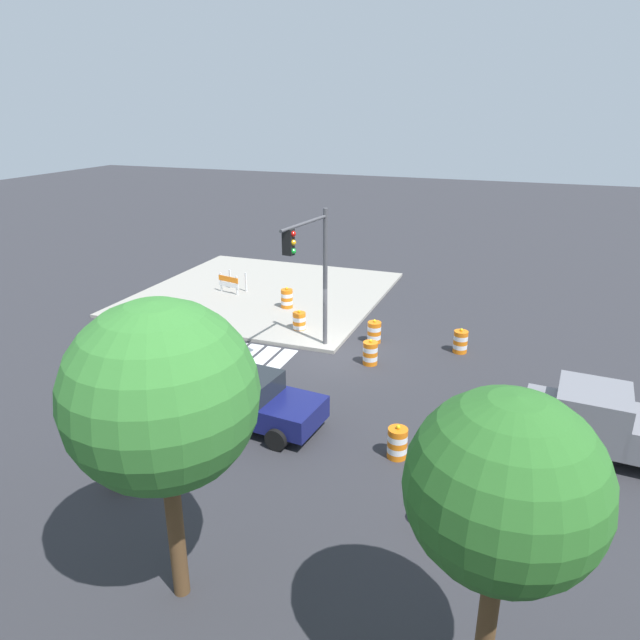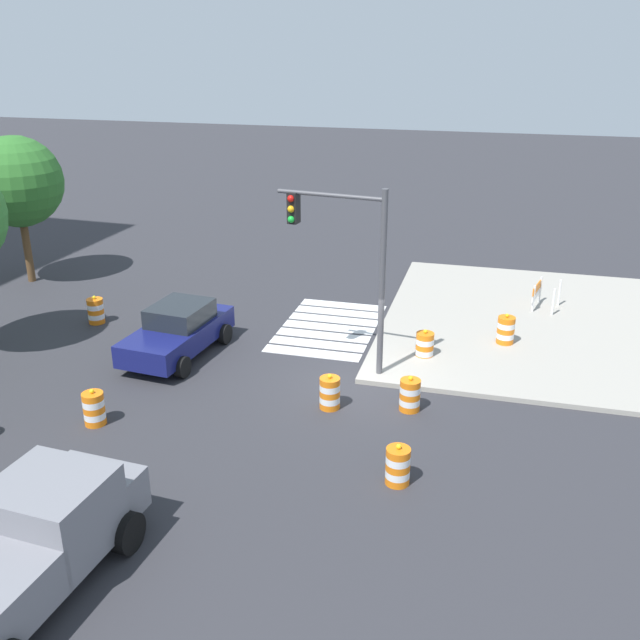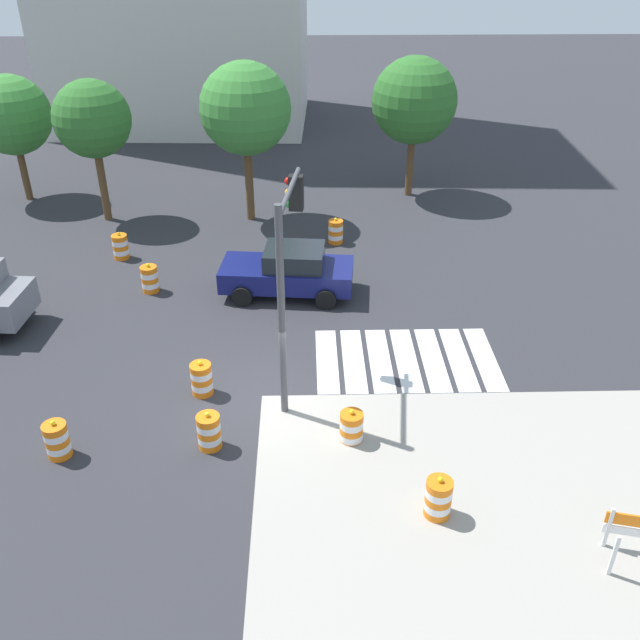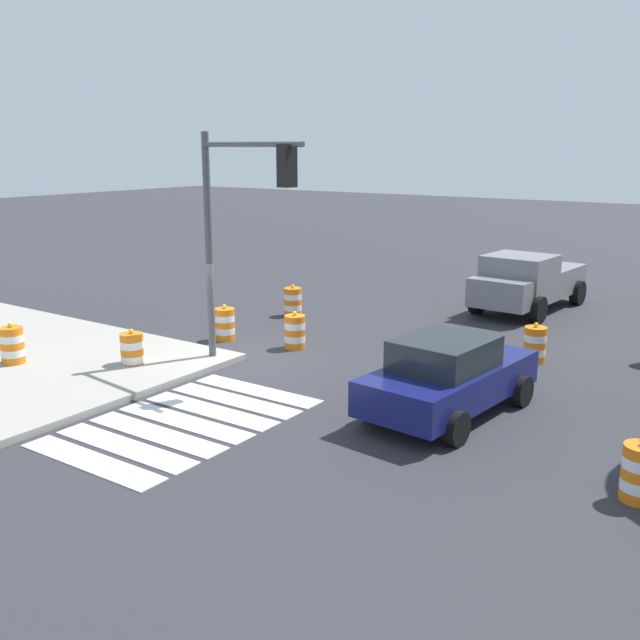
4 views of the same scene
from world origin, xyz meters
name	(u,v)px [view 2 (image 2 of 4)]	position (x,y,z in m)	size (l,w,h in m)	color
ground_plane	(355,384)	(0.00, 0.00, 0.00)	(120.00, 120.00, 0.00)	#2D2D33
sidewalk_corner	(560,326)	(6.00, -6.00, 0.07)	(12.00, 12.00, 0.15)	#9E998E
crosswalk_stripes	(329,327)	(4.00, 1.80, 0.01)	(5.10, 3.20, 0.02)	silver
sports_car	(178,331)	(0.62, 5.87, 0.81)	(4.46, 2.46, 1.63)	navy
pickup_truck	(34,542)	(-9.55, 3.92, 0.97)	(5.28, 2.66, 1.92)	slate
traffic_barrel_near_corner	(410,395)	(-1.15, -1.76, 0.45)	(0.56, 0.56, 1.02)	orange
traffic_barrel_crosswalk_end	(398,466)	(-4.64, -1.98, 0.45)	(0.56, 0.56, 1.02)	orange
traffic_barrel_median_near	(330,393)	(-1.58, 0.37, 0.45)	(0.56, 0.56, 1.02)	orange
traffic_barrel_far_curb	(94,408)	(-4.00, 6.11, 0.45)	(0.56, 0.56, 1.02)	orange
traffic_barrel_lane_center	(96,311)	(2.34, 9.86, 0.45)	(0.56, 0.56, 1.02)	orange
traffic_barrel_opposite_curb	(425,346)	(2.21, -1.74, 0.45)	(0.56, 0.56, 1.02)	orange
traffic_barrel_on_sidewalk	(506,330)	(3.84, -4.16, 0.60)	(0.56, 0.56, 1.02)	orange
construction_barricade	(541,293)	(7.52, -5.33, 0.72)	(1.38, 1.04, 1.00)	silver
traffic_light_pole	(345,247)	(0.74, 0.53, 3.91)	(0.65, 3.27, 5.50)	#4C4C51
street_tree_streetside_near	(17,182)	(5.81, 14.96, 4.11)	(3.58, 3.58, 5.91)	brown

